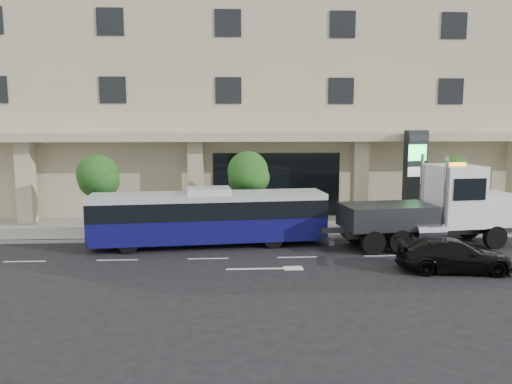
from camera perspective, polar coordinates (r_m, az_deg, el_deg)
ground at (r=24.18m, az=4.22°, el=-6.52°), size 120.00×120.00×0.00m
sidewalk at (r=29.00m, az=2.92°, el=-3.93°), size 120.00×6.00×0.15m
curb at (r=26.09m, az=3.64°, el=-5.27°), size 120.00×0.30×0.15m
convention_center at (r=38.97m, az=1.30°, el=13.71°), size 60.00×17.60×20.00m
tree_left at (r=27.82m, az=-17.59°, el=1.54°), size 2.27×2.20×4.22m
tree_mid at (r=26.97m, az=-0.88°, el=2.03°), size 2.28×2.20×4.38m
tree_right at (r=29.80m, az=21.81°, el=1.59°), size 2.10×2.00×4.04m
city_bus at (r=24.59m, az=-5.41°, el=-2.78°), size 11.58×3.45×2.89m
tow_truck at (r=25.96m, az=19.95°, el=-1.82°), size 9.91×3.40×4.48m
black_sedan at (r=21.98m, az=21.69°, el=-6.75°), size 4.75×2.39×1.32m
signage_pylon at (r=30.34m, az=17.70°, el=1.68°), size 1.44×0.85×5.46m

